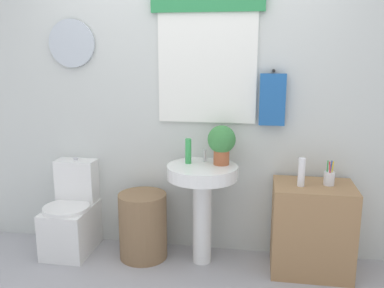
{
  "coord_description": "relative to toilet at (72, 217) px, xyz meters",
  "views": [
    {
      "loc": [
        0.58,
        -2.24,
        1.68
      ],
      "look_at": [
        0.08,
        0.8,
        0.99
      ],
      "focal_mm": 39.16,
      "sensor_mm": 36.0,
      "label": 1
    }
  ],
  "objects": [
    {
      "name": "back_wall",
      "position": [
        0.97,
        0.26,
        1.02
      ],
      "size": [
        4.4,
        0.18,
        2.6
      ],
      "color": "silver",
      "rests_on": "ground_plane"
    },
    {
      "name": "toothbrush_cup",
      "position": [
        2.07,
        -0.02,
        0.46
      ],
      "size": [
        0.08,
        0.08,
        0.19
      ],
      "color": "silver",
      "rests_on": "wooden_cabinet"
    },
    {
      "name": "wooden_cabinet",
      "position": [
        1.97,
        -0.04,
        0.05
      ],
      "size": [
        0.6,
        0.44,
        0.69
      ],
      "primitive_type": "cube",
      "color": "#9E754C",
      "rests_on": "ground_plane"
    },
    {
      "name": "laundry_hamper",
      "position": [
        0.63,
        -0.04,
        -0.02
      ],
      "size": [
        0.39,
        0.39,
        0.55
      ],
      "primitive_type": "cylinder",
      "color": "#846647",
      "rests_on": "ground_plane"
    },
    {
      "name": "toilet",
      "position": [
        0.0,
        0.0,
        0.0
      ],
      "size": [
        0.38,
        0.51,
        0.78
      ],
      "color": "white",
      "rests_on": "ground_plane"
    },
    {
      "name": "potted_plant",
      "position": [
        1.26,
        0.02,
        0.69
      ],
      "size": [
        0.22,
        0.22,
        0.31
      ],
      "color": "#AD5B38",
      "rests_on": "pedestal_sink"
    },
    {
      "name": "faucet",
      "position": [
        1.12,
        0.08,
        0.56
      ],
      "size": [
        0.03,
        0.03,
        0.1
      ],
      "primitive_type": "cylinder",
      "color": "silver",
      "rests_on": "pedestal_sink"
    },
    {
      "name": "soap_bottle",
      "position": [
        1.0,
        0.01,
        0.61
      ],
      "size": [
        0.05,
        0.05,
        0.2
      ],
      "primitive_type": "cylinder",
      "color": "green",
      "rests_on": "pedestal_sink"
    },
    {
      "name": "lotion_bottle",
      "position": [
        1.86,
        -0.08,
        0.51
      ],
      "size": [
        0.05,
        0.05,
        0.21
      ],
      "primitive_type": "cylinder",
      "color": "white",
      "rests_on": "wooden_cabinet"
    },
    {
      "name": "pedestal_sink",
      "position": [
        1.12,
        -0.04,
        0.33
      ],
      "size": [
        0.55,
        0.55,
        0.81
      ],
      "color": "white",
      "rests_on": "ground_plane"
    }
  ]
}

